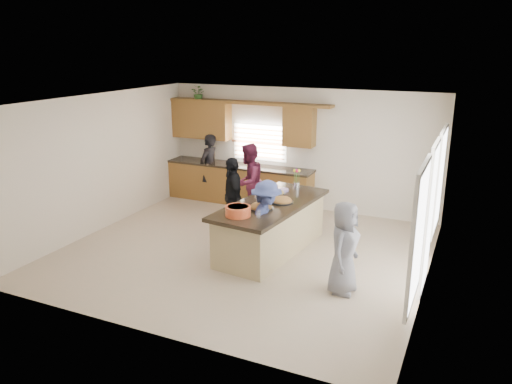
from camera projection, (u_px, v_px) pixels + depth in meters
The scene contains 18 objects.
floor at pixel (244, 252), 9.36m from camera, with size 6.50×6.50×0.00m, color tan.
room_shell at pixel (243, 152), 8.81m from camera, with size 6.52×6.02×2.81m.
back_cabinetry at pixel (238, 166), 12.06m from camera, with size 4.08×0.66×2.46m.
right_wall_glazing at pixel (430, 208), 7.58m from camera, with size 0.06×4.00×2.25m.
island at pixel (271, 228), 9.28m from camera, with size 1.45×2.81×0.95m.
platter_front at pixel (261, 207), 8.78m from camera, with size 0.43×0.43×0.17m.
platter_mid at pixel (282, 201), 9.13m from camera, with size 0.42×0.42×0.17m.
platter_back at pixel (277, 193), 9.64m from camera, with size 0.32×0.32×0.13m.
salad_bowl at pixel (238, 211), 8.40m from camera, with size 0.43×0.43×0.17m.
clear_cup at pixel (258, 215), 8.32m from camera, with size 0.08×0.08×0.11m, color white.
plate_stack at pixel (283, 190), 9.84m from camera, with size 0.23×0.23×0.05m, color #BA9BE2.
flower_vase at pixel (297, 179), 9.93m from camera, with size 0.14×0.14×0.41m.
potted_plant at pixel (199, 93), 12.09m from camera, with size 0.34×0.30×0.38m, color #417A30.
woman_left_back at pixel (209, 167), 12.26m from camera, with size 0.60×0.39×1.65m, color black.
woman_left_mid at pixel (248, 182), 10.85m from camera, with size 0.83×0.64×1.70m, color #5A1B32.
woman_left_front at pixel (233, 197), 9.97m from camera, with size 0.94×0.39×1.61m, color black.
woman_right_back at pixel (266, 223), 8.68m from camera, with size 0.97×0.56×1.51m, color #39457C.
woman_right_front at pixel (344, 248), 7.65m from camera, with size 0.72×0.47×1.48m, color slate.
Camera 1 is at (3.79, -7.78, 3.74)m, focal length 35.00 mm.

